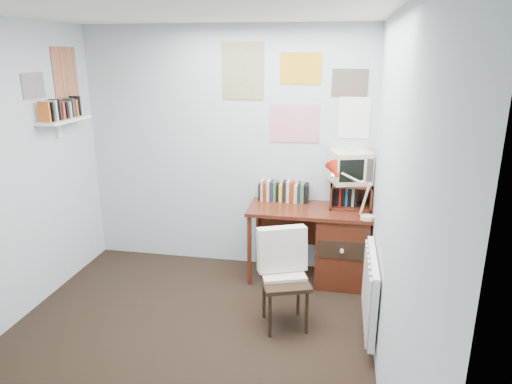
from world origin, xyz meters
TOP-DOWN VIEW (x-y plane):
  - ground at (0.00, 0.00)m, footprint 3.50×3.50m
  - back_wall at (0.00, 1.75)m, footprint 3.00×0.02m
  - right_wall at (1.50, 0.00)m, footprint 0.02×3.50m
  - ceiling at (0.00, 0.00)m, footprint 3.00×3.50m
  - desk at (1.17, 1.48)m, footprint 1.20×0.55m
  - desk_chair at (0.77, 0.59)m, footprint 0.52×0.51m
  - desk_lamp at (1.44, 1.26)m, footprint 0.34×0.30m
  - tv_riser at (1.29, 1.59)m, footprint 0.40×0.30m
  - crt_tv at (1.27, 1.61)m, footprint 0.44×0.42m
  - book_row at (0.66, 1.66)m, footprint 0.60×0.14m
  - radiator at (1.46, 0.55)m, footprint 0.09×0.80m
  - wall_shelf at (-1.40, 1.10)m, footprint 0.20×0.62m
  - posters_back at (0.70, 1.74)m, footprint 1.20×0.01m
  - posters_left at (-1.49, 1.10)m, footprint 0.01×0.70m

SIDE VIEW (x-z plane):
  - ground at x=0.00m, z-range 0.00..0.00m
  - desk_chair at x=0.77m, z-range 0.00..0.81m
  - desk at x=1.17m, z-range 0.03..0.79m
  - radiator at x=1.46m, z-range 0.12..0.72m
  - book_row at x=0.66m, z-range 0.76..0.98m
  - tv_riser at x=1.29m, z-range 0.76..1.01m
  - desk_lamp at x=1.44m, z-range 0.76..1.21m
  - crt_tv at x=1.27m, z-range 1.01..1.35m
  - back_wall at x=0.00m, z-range 0.00..2.50m
  - right_wall at x=1.50m, z-range 0.00..2.50m
  - wall_shelf at x=-1.40m, z-range 1.50..1.74m
  - posters_back at x=0.70m, z-range 1.40..2.30m
  - posters_left at x=-1.49m, z-range 1.70..2.30m
  - ceiling at x=0.00m, z-range 2.49..2.51m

